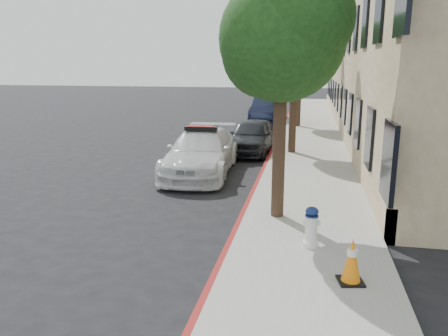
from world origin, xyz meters
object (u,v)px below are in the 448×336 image
parked_car_far (267,110)px  fire_hydrant (311,227)px  traffic_cone (352,261)px  police_car (201,152)px  parked_car_mid (252,136)px

parked_car_far → fire_hydrant: (2.86, -20.24, -0.26)m
fire_hydrant → traffic_cone: fire_hydrant is taller
fire_hydrant → traffic_cone: bearing=-80.2°
police_car → parked_car_far: size_ratio=1.08×
fire_hydrant → traffic_cone: size_ratio=1.05×
parked_car_far → parked_car_mid: bearing=-86.0°
fire_hydrant → traffic_cone: 1.52m
parked_car_mid → traffic_cone: size_ratio=5.40×
police_car → fire_hydrant: 7.03m
parked_car_mid → police_car: bearing=-101.8°
parked_car_mid → traffic_cone: bearing=-69.2°
parked_car_far → traffic_cone: size_ratio=6.25×
parked_car_mid → fire_hydrant: parked_car_mid is taller
parked_car_far → fire_hydrant: size_ratio=5.93×
police_car → parked_car_mid: (1.23, 4.00, -0.04)m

